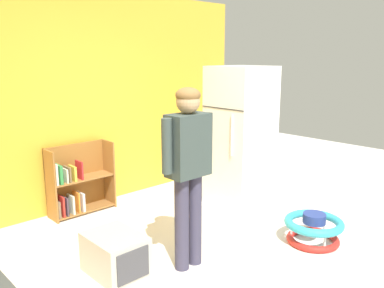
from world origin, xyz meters
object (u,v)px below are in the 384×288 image
standing_person (188,162)px  baby_walker (314,228)px  refrigerator (240,136)px  pet_carrier (115,254)px  bookshelf (76,184)px

standing_person → baby_walker: bearing=-23.4°
standing_person → baby_walker: (1.26, -0.55, -0.84)m
refrigerator → standing_person: size_ratio=1.08×
baby_walker → pet_carrier: (-1.82, 0.90, 0.02)m
standing_person → pet_carrier: size_ratio=2.99×
bookshelf → pet_carrier: (-0.44, -1.54, -0.19)m
refrigerator → standing_person: refrigerator is taller
refrigerator → pet_carrier: size_ratio=3.22×
baby_walker → pet_carrier: bearing=153.8°
bookshelf → pet_carrier: 1.61m
pet_carrier → baby_walker: bearing=-26.2°
refrigerator → standing_person: 1.78m
standing_person → baby_walker: size_ratio=2.73×
bookshelf → standing_person: 2.00m
standing_person → pet_carrier: 1.05m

